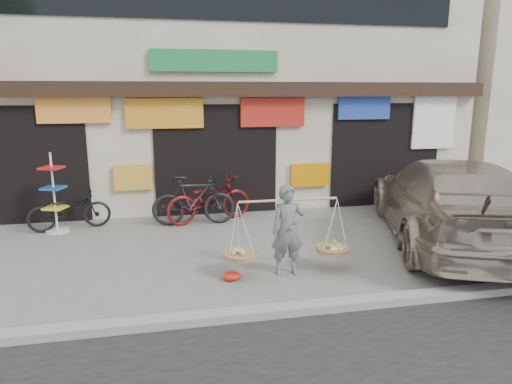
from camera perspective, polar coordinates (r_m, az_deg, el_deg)
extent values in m
plane|color=gray|center=(8.27, -1.91, -8.88)|extent=(70.00, 70.00, 0.00)
cube|color=gray|center=(6.46, 1.19, -14.76)|extent=(70.00, 0.25, 0.12)
cube|color=beige|center=(14.16, -6.63, 14.43)|extent=(14.00, 6.00, 7.00)
cube|color=black|center=(11.01, -5.06, 12.67)|extent=(14.00, 0.35, 0.35)
cube|color=black|center=(11.91, -27.21, 3.10)|extent=(3.00, 0.60, 2.70)
cube|color=black|center=(11.53, -5.13, 4.19)|extent=(3.00, 0.60, 2.70)
cube|color=black|center=(12.84, 15.31, 4.65)|extent=(3.00, 0.60, 2.70)
cube|color=#FD9B35|center=(11.18, -21.80, 9.53)|extent=(1.60, 0.08, 0.60)
cube|color=orange|center=(11.02, -11.34, 9.62)|extent=(1.80, 0.08, 0.70)
cube|color=red|center=(11.34, 2.10, 9.93)|extent=(1.60, 0.08, 0.70)
cube|color=#2344AB|center=(12.13, 13.37, 10.25)|extent=(1.40, 0.08, 0.60)
cube|color=white|center=(13.12, 21.31, 8.14)|extent=(1.20, 0.08, 1.40)
cube|color=gold|center=(11.22, -15.10, 1.75)|extent=(0.90, 0.08, 0.60)
cube|color=orange|center=(11.80, 6.76, 2.13)|extent=(1.00, 0.08, 0.60)
cube|color=#1F8941|center=(11.10, -5.17, 16.02)|extent=(3.00, 0.08, 0.50)
imported|color=slate|center=(7.59, 4.00, -4.82)|extent=(0.56, 0.38, 1.52)
cylinder|color=tan|center=(7.45, 4.06, -1.01)|extent=(1.65, 0.08, 0.04)
cylinder|color=#9C7A4A|center=(7.56, -1.90, -7.90)|extent=(0.56, 0.56, 0.07)
ellipsoid|color=#A5BF66|center=(7.54, -1.91, -7.47)|extent=(0.39, 0.39, 0.10)
cylinder|color=#9C7A4A|center=(7.93, 9.53, -7.08)|extent=(0.56, 0.56, 0.07)
ellipsoid|color=#A5BF66|center=(7.91, 9.55, -6.67)|extent=(0.39, 0.39, 0.10)
imported|color=black|center=(10.87, -22.30, -2.04)|extent=(1.83, 0.96, 0.91)
imported|color=black|center=(10.49, -7.77, -1.06)|extent=(1.92, 0.61, 1.14)
imported|color=maroon|center=(10.71, -5.90, -0.86)|extent=(2.20, 1.32, 1.09)
imported|color=#A59685|center=(10.00, 22.98, -0.98)|extent=(4.15, 6.34, 1.71)
cube|color=black|center=(12.70, 19.52, 0.62)|extent=(1.64, 0.64, 0.45)
cube|color=silver|center=(12.79, 19.42, 0.25)|extent=(0.43, 0.16, 0.12)
cylinder|color=silver|center=(10.91, -23.55, -4.47)|extent=(0.48, 0.48, 0.04)
cylinder|color=silver|center=(10.71, -23.95, -0.10)|extent=(0.04, 0.04, 1.75)
cube|color=yellow|center=(10.78, -23.79, -1.80)|extent=(0.53, 0.53, 0.04)
cube|color=#194CB2|center=(10.69, -24.00, 0.47)|extent=(0.53, 0.53, 0.04)
cube|color=red|center=(10.61, -24.21, 2.78)|extent=(0.53, 0.53, 0.04)
ellipsoid|color=red|center=(7.56, -3.05, -10.44)|extent=(0.31, 0.25, 0.14)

